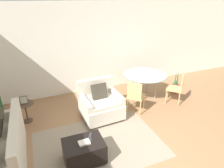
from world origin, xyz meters
name	(u,v)px	position (x,y,z in m)	size (l,w,h in m)	color
ground_plane	(151,154)	(0.00, 0.00, 0.00)	(20.00, 20.00, 0.00)	#936B47
wall_back	(96,48)	(0.00, 3.32, 1.38)	(12.00, 0.06, 2.75)	white
area_rug	(99,144)	(-0.87, 0.68, 0.00)	(2.63, 1.85, 0.01)	gray
couch	(1,153)	(-2.68, 0.80, 0.31)	(0.89, 1.82, 0.90)	beige
armchair	(101,104)	(-0.47, 1.66, 0.36)	(1.00, 0.92, 0.94)	beige
ottoman	(84,151)	(-1.26, 0.34, 0.24)	(0.74, 0.55, 0.44)	black
book_stack	(84,143)	(-1.25, 0.31, 0.45)	(0.21, 0.16, 0.03)	beige
tv_remote_primary	(90,136)	(-1.09, 0.48, 0.44)	(0.12, 0.16, 0.01)	#333338
tv_remote_secondary	(90,140)	(-1.13, 0.36, 0.44)	(0.09, 0.15, 0.01)	#333338
potted_plant	(2,117)	(-2.76, 2.09, 0.28)	(0.34, 0.34, 1.30)	maroon
side_table	(26,109)	(-2.24, 2.14, 0.36)	(0.42, 0.42, 0.51)	#4C3828
picture_frame	(24,100)	(-2.24, 2.14, 0.60)	(0.18, 0.07, 0.19)	black
dining_table	(145,76)	(1.12, 2.19, 0.68)	(1.29, 1.29, 0.74)	#8C9E99
dining_chair_near_left	(135,95)	(0.44, 1.50, 0.52)	(0.59, 0.59, 0.90)	tan
dining_chair_near_right	(178,86)	(1.80, 1.50, 0.52)	(0.59, 0.59, 0.90)	tan
potted_plant_small	(176,86)	(2.23, 2.07, 0.20)	(0.24, 0.24, 0.73)	maroon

